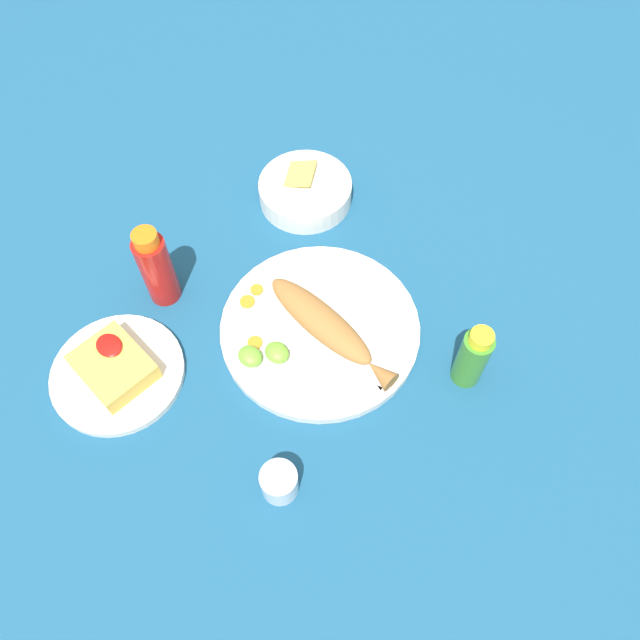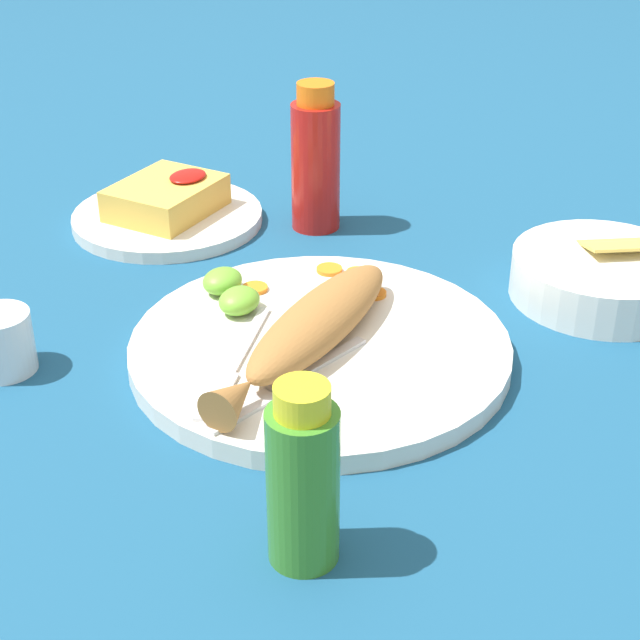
{
  "view_description": "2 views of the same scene",
  "coord_description": "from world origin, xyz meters",
  "px_view_note": "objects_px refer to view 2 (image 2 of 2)",
  "views": [
    {
      "loc": [
        -0.38,
        0.37,
        0.93
      ],
      "look_at": [
        0.0,
        0.0,
        0.04
      ],
      "focal_mm": 35.0,
      "sensor_mm": 36.0,
      "label": 1
    },
    {
      "loc": [
        -0.66,
        -0.36,
        0.47
      ],
      "look_at": [
        0.0,
        0.0,
        0.04
      ],
      "focal_mm": 55.0,
      "sensor_mm": 36.0,
      "label": 2
    }
  ],
  "objects_px": {
    "hot_sauce_bottle_green": "(303,480)",
    "guacamole_bowl": "(602,274)",
    "main_plate": "(320,348)",
    "side_plate_fries": "(168,218)",
    "fried_fish": "(312,327)",
    "salt_cup": "(2,346)",
    "fork_near": "(277,387)",
    "fork_far": "(233,368)",
    "hot_sauce_bottle_red": "(316,161)"
  },
  "relations": [
    {
      "from": "fork_near",
      "to": "side_plate_fries",
      "type": "height_order",
      "value": "fork_near"
    },
    {
      "from": "fork_near",
      "to": "salt_cup",
      "type": "xyz_separation_m",
      "value": [
        -0.07,
        0.24,
        0.0
      ]
    },
    {
      "from": "side_plate_fries",
      "to": "fork_near",
      "type": "bearing_deg",
      "value": -130.47
    },
    {
      "from": "hot_sauce_bottle_red",
      "to": "hot_sauce_bottle_green",
      "type": "distance_m",
      "value": 0.54
    },
    {
      "from": "fried_fish",
      "to": "hot_sauce_bottle_green",
      "type": "distance_m",
      "value": 0.24
    },
    {
      "from": "fork_far",
      "to": "guacamole_bowl",
      "type": "distance_m",
      "value": 0.39
    },
    {
      "from": "fried_fish",
      "to": "fork_near",
      "type": "height_order",
      "value": "fried_fish"
    },
    {
      "from": "fork_far",
      "to": "guacamole_bowl",
      "type": "bearing_deg",
      "value": 127.33
    },
    {
      "from": "main_plate",
      "to": "hot_sauce_bottle_green",
      "type": "bearing_deg",
      "value": -153.56
    },
    {
      "from": "main_plate",
      "to": "side_plate_fries",
      "type": "relative_size",
      "value": 1.56
    },
    {
      "from": "fork_near",
      "to": "hot_sauce_bottle_red",
      "type": "distance_m",
      "value": 0.37
    },
    {
      "from": "fried_fish",
      "to": "fork_far",
      "type": "height_order",
      "value": "fried_fish"
    },
    {
      "from": "hot_sauce_bottle_green",
      "to": "side_plate_fries",
      "type": "relative_size",
      "value": 0.62
    },
    {
      "from": "fried_fish",
      "to": "guacamole_bowl",
      "type": "distance_m",
      "value": 0.31
    },
    {
      "from": "hot_sauce_bottle_red",
      "to": "side_plate_fries",
      "type": "distance_m",
      "value": 0.19
    },
    {
      "from": "main_plate",
      "to": "guacamole_bowl",
      "type": "xyz_separation_m",
      "value": [
        0.24,
        -0.19,
        0.02
      ]
    },
    {
      "from": "fried_fish",
      "to": "fork_near",
      "type": "distance_m",
      "value": 0.08
    },
    {
      "from": "main_plate",
      "to": "fried_fish",
      "type": "bearing_deg",
      "value": -179.42
    },
    {
      "from": "hot_sauce_bottle_red",
      "to": "guacamole_bowl",
      "type": "xyz_separation_m",
      "value": [
        -0.01,
        -0.33,
        -0.05
      ]
    },
    {
      "from": "fork_near",
      "to": "hot_sauce_bottle_green",
      "type": "distance_m",
      "value": 0.18
    },
    {
      "from": "hot_sauce_bottle_green",
      "to": "salt_cup",
      "type": "xyz_separation_m",
      "value": [
        0.08,
        0.35,
        -0.04
      ]
    },
    {
      "from": "main_plate",
      "to": "guacamole_bowl",
      "type": "height_order",
      "value": "guacamole_bowl"
    },
    {
      "from": "main_plate",
      "to": "fork_near",
      "type": "distance_m",
      "value": 0.09
    },
    {
      "from": "fried_fish",
      "to": "fork_far",
      "type": "bearing_deg",
      "value": 147.32
    },
    {
      "from": "hot_sauce_bottle_green",
      "to": "main_plate",
      "type": "bearing_deg",
      "value": 26.44
    },
    {
      "from": "hot_sauce_bottle_green",
      "to": "side_plate_fries",
      "type": "bearing_deg",
      "value": 45.72
    },
    {
      "from": "hot_sauce_bottle_red",
      "to": "hot_sauce_bottle_green",
      "type": "relative_size",
      "value": 1.24
    },
    {
      "from": "fork_near",
      "to": "guacamole_bowl",
      "type": "bearing_deg",
      "value": 165.12
    },
    {
      "from": "hot_sauce_bottle_red",
      "to": "guacamole_bowl",
      "type": "relative_size",
      "value": 0.93
    },
    {
      "from": "main_plate",
      "to": "fried_fish",
      "type": "distance_m",
      "value": 0.03
    },
    {
      "from": "fork_near",
      "to": "fork_far",
      "type": "height_order",
      "value": "same"
    },
    {
      "from": "hot_sauce_bottle_green",
      "to": "guacamole_bowl",
      "type": "distance_m",
      "value": 0.47
    },
    {
      "from": "hot_sauce_bottle_red",
      "to": "side_plate_fries",
      "type": "xyz_separation_m",
      "value": [
        -0.08,
        0.15,
        -0.07
      ]
    },
    {
      "from": "main_plate",
      "to": "fork_far",
      "type": "height_order",
      "value": "fork_far"
    },
    {
      "from": "hot_sauce_bottle_green",
      "to": "guacamole_bowl",
      "type": "height_order",
      "value": "hot_sauce_bottle_green"
    },
    {
      "from": "fork_far",
      "to": "side_plate_fries",
      "type": "bearing_deg",
      "value": -151.04
    },
    {
      "from": "fried_fish",
      "to": "salt_cup",
      "type": "relative_size",
      "value": 4.97
    },
    {
      "from": "fried_fish",
      "to": "guacamole_bowl",
      "type": "bearing_deg",
      "value": -37.72
    },
    {
      "from": "hot_sauce_bottle_green",
      "to": "salt_cup",
      "type": "height_order",
      "value": "hot_sauce_bottle_green"
    },
    {
      "from": "main_plate",
      "to": "salt_cup",
      "type": "height_order",
      "value": "salt_cup"
    },
    {
      "from": "fork_far",
      "to": "salt_cup",
      "type": "height_order",
      "value": "salt_cup"
    },
    {
      "from": "main_plate",
      "to": "side_plate_fries",
      "type": "xyz_separation_m",
      "value": [
        0.17,
        0.3,
        -0.0
      ]
    },
    {
      "from": "fork_far",
      "to": "hot_sauce_bottle_green",
      "type": "distance_m",
      "value": 0.22
    },
    {
      "from": "fork_far",
      "to": "salt_cup",
      "type": "bearing_deg",
      "value": -85.72
    },
    {
      "from": "hot_sauce_bottle_red",
      "to": "hot_sauce_bottle_green",
      "type": "xyz_separation_m",
      "value": [
        -0.48,
        -0.26,
        -0.02
      ]
    },
    {
      "from": "hot_sauce_bottle_red",
      "to": "salt_cup",
      "type": "distance_m",
      "value": 0.42
    },
    {
      "from": "salt_cup",
      "to": "fork_near",
      "type": "bearing_deg",
      "value": -74.8
    },
    {
      "from": "fork_far",
      "to": "hot_sauce_bottle_red",
      "type": "relative_size",
      "value": 1.08
    },
    {
      "from": "fork_far",
      "to": "guacamole_bowl",
      "type": "height_order",
      "value": "guacamole_bowl"
    },
    {
      "from": "fork_far",
      "to": "main_plate",
      "type": "bearing_deg",
      "value": 136.47
    }
  ]
}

